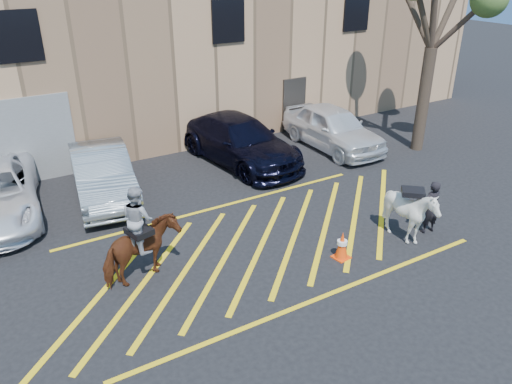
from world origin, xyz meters
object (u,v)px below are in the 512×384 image
car_blue_suv (240,140)px  car_white_suv (333,127)px  car_silver_sedan (102,173)px  traffic_cone (342,245)px  mounted_bay (141,244)px  saddled_white (410,213)px  handler (431,207)px

car_blue_suv → car_white_suv: size_ratio=1.16×
car_silver_sedan → traffic_cone: (4.07, -6.44, -0.40)m
mounted_bay → saddled_white: bearing=-16.0°
car_silver_sedan → saddled_white: size_ratio=2.44×
car_blue_suv → car_silver_sedan: bearing=177.3°
car_white_suv → saddled_white: size_ratio=2.47×
car_blue_suv → saddled_white: car_blue_suv is taller
car_silver_sedan → mounted_bay: mounted_bay is taller
car_white_suv → traffic_cone: 7.81m
car_white_suv → saddled_white: 6.99m
handler → traffic_cone: bearing=1.9°
handler → saddled_white: saddled_white is taller
car_silver_sedan → car_white_suv: 8.73m
handler → traffic_cone: (-2.83, 0.18, -0.38)m
car_blue_suv → saddled_white: size_ratio=2.87×
mounted_bay → car_white_suv: bearing=26.7°
car_white_suv → traffic_cone: (-4.66, -6.25, -0.44)m
car_white_suv → mounted_bay: bearing=-152.3°
car_white_suv → mounted_bay: 10.24m
car_white_suv → handler: size_ratio=3.18×
car_blue_suv → handler: size_ratio=3.70×
handler → traffic_cone: size_ratio=2.03×
car_white_suv → car_blue_suv: bearing=172.4°
car_silver_sedan → car_white_suv: (8.73, -0.19, 0.03)m
car_white_suv → traffic_cone: car_white_suv is taller
car_blue_suv → handler: bearing=-81.7°
car_silver_sedan → traffic_cone: size_ratio=6.40×
mounted_bay → handler: bearing=-14.0°
handler → mounted_bay: mounted_bay is taller
car_white_suv → mounted_bay: size_ratio=2.01×
car_silver_sedan → handler: car_silver_sedan is taller
car_blue_suv → traffic_cone: 6.89m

